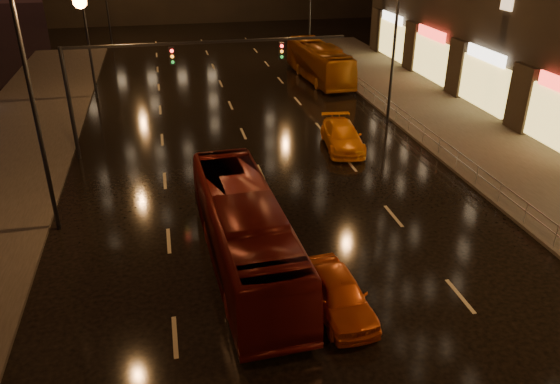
% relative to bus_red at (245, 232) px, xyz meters
% --- Properties ---
extents(ground, '(140.00, 140.00, 0.00)m').
position_rel_bus_red_xyz_m(ground, '(2.14, 12.49, -1.52)').
color(ground, black).
rests_on(ground, ground).
extents(sidewalk_right, '(7.00, 70.00, 0.15)m').
position_rel_bus_red_xyz_m(sidewalk_right, '(15.64, 7.49, -1.44)').
color(sidewalk_right, '#38332D').
rests_on(sidewalk_right, ground).
extents(traffic_signal, '(15.31, 0.32, 6.20)m').
position_rel_bus_red_xyz_m(traffic_signal, '(-2.92, 12.49, 3.22)').
color(traffic_signal, black).
rests_on(traffic_signal, ground).
extents(railing_right, '(0.05, 56.00, 1.00)m').
position_rel_bus_red_xyz_m(railing_right, '(12.34, 10.49, -0.62)').
color(railing_right, '#99999E').
rests_on(railing_right, sidewalk_right).
extents(bus_red, '(3.03, 11.01, 3.04)m').
position_rel_bus_red_xyz_m(bus_red, '(0.00, 0.00, 0.00)').
color(bus_red, '#570E0C').
rests_on(bus_red, ground).
extents(bus_curb, '(3.11, 10.70, 2.94)m').
position_rel_bus_red_xyz_m(bus_curb, '(10.33, 26.06, -0.05)').
color(bus_curb, '#9A4E0F').
rests_on(bus_curb, ground).
extents(taxi_near, '(1.90, 4.22, 1.41)m').
position_rel_bus_red_xyz_m(taxi_near, '(2.64, -3.34, -0.81)').
color(taxi_near, '#DC5614').
rests_on(taxi_near, ground).
extents(taxi_far, '(2.62, 5.18, 1.44)m').
position_rel_bus_red_xyz_m(taxi_far, '(7.43, 10.92, -0.80)').
color(taxi_far, orange).
rests_on(taxi_far, ground).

